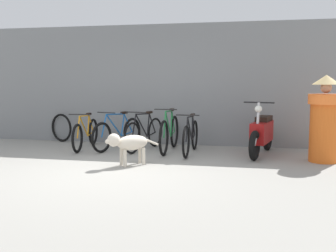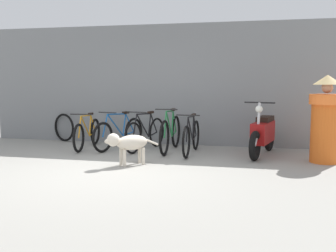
{
  "view_description": "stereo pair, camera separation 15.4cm",
  "coord_description": "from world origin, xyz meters",
  "px_view_note": "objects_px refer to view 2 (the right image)",
  "views": [
    {
      "loc": [
        2.26,
        -5.93,
        1.46
      ],
      "look_at": [
        0.8,
        1.1,
        0.65
      ],
      "focal_mm": 42.0,
      "sensor_mm": 36.0,
      "label": 1
    },
    {
      "loc": [
        2.41,
        -5.89,
        1.46
      ],
      "look_at": [
        0.8,
        1.1,
        0.65
      ],
      "focal_mm": 42.0,
      "sensor_mm": 36.0,
      "label": 2
    }
  ],
  "objects_px": {
    "bicycle_1": "(119,133)",
    "motorcycle": "(263,134)",
    "spare_tire_left": "(64,127)",
    "person_in_robes": "(326,119)",
    "bicycle_0": "(87,134)",
    "bicycle_4": "(191,137)",
    "stray_dog": "(128,143)",
    "bicycle_3": "(170,134)",
    "bicycle_2": "(146,134)"
  },
  "relations": [
    {
      "from": "bicycle_1",
      "to": "motorcycle",
      "type": "relative_size",
      "value": 0.95
    },
    {
      "from": "bicycle_1",
      "to": "motorcycle",
      "type": "distance_m",
      "value": 3.06
    },
    {
      "from": "bicycle_0",
      "to": "motorcycle",
      "type": "xyz_separation_m",
      "value": [
        3.76,
        -0.03,
        0.1
      ]
    },
    {
      "from": "bicycle_1",
      "to": "bicycle_3",
      "type": "xyz_separation_m",
      "value": [
        1.16,
        -0.06,
        0.04
      ]
    },
    {
      "from": "bicycle_1",
      "to": "bicycle_2",
      "type": "relative_size",
      "value": 1.02
    },
    {
      "from": "person_in_robes",
      "to": "motorcycle",
      "type": "bearing_deg",
      "value": -23.04
    },
    {
      "from": "person_in_robes",
      "to": "bicycle_4",
      "type": "bearing_deg",
      "value": -7.84
    },
    {
      "from": "motorcycle",
      "to": "person_in_robes",
      "type": "height_order",
      "value": "person_in_robes"
    },
    {
      "from": "bicycle_3",
      "to": "bicycle_0",
      "type": "bearing_deg",
      "value": -88.28
    },
    {
      "from": "bicycle_2",
      "to": "stray_dog",
      "type": "height_order",
      "value": "bicycle_2"
    },
    {
      "from": "bicycle_0",
      "to": "bicycle_2",
      "type": "height_order",
      "value": "bicycle_2"
    },
    {
      "from": "bicycle_0",
      "to": "bicycle_2",
      "type": "distance_m",
      "value": 1.32
    },
    {
      "from": "bicycle_4",
      "to": "bicycle_2",
      "type": "bearing_deg",
      "value": -100.99
    },
    {
      "from": "motorcycle",
      "to": "person_in_robes",
      "type": "distance_m",
      "value": 1.23
    },
    {
      "from": "bicycle_0",
      "to": "spare_tire_left",
      "type": "distance_m",
      "value": 1.26
    },
    {
      "from": "bicycle_3",
      "to": "motorcycle",
      "type": "bearing_deg",
      "value": 89.08
    },
    {
      "from": "person_in_robes",
      "to": "spare_tire_left",
      "type": "xyz_separation_m",
      "value": [
        -5.83,
        1.26,
        -0.45
      ]
    },
    {
      "from": "stray_dog",
      "to": "spare_tire_left",
      "type": "distance_m",
      "value": 3.35
    },
    {
      "from": "stray_dog",
      "to": "person_in_robes",
      "type": "distance_m",
      "value": 3.57
    },
    {
      "from": "motorcycle",
      "to": "spare_tire_left",
      "type": "xyz_separation_m",
      "value": [
        -4.74,
        0.82,
        -0.08
      ]
    },
    {
      "from": "bicycle_2",
      "to": "stray_dog",
      "type": "xyz_separation_m",
      "value": [
        0.14,
        -1.57,
        0.05
      ]
    },
    {
      "from": "stray_dog",
      "to": "person_in_robes",
      "type": "bearing_deg",
      "value": 153.29
    },
    {
      "from": "bicycle_3",
      "to": "bicycle_4",
      "type": "bearing_deg",
      "value": 68.63
    },
    {
      "from": "bicycle_1",
      "to": "person_in_robes",
      "type": "bearing_deg",
      "value": 100.3
    },
    {
      "from": "bicycle_3",
      "to": "motorcycle",
      "type": "height_order",
      "value": "motorcycle"
    },
    {
      "from": "bicycle_2",
      "to": "bicycle_4",
      "type": "distance_m",
      "value": 1.06
    },
    {
      "from": "spare_tire_left",
      "to": "stray_dog",
      "type": "bearing_deg",
      "value": -43.38
    },
    {
      "from": "bicycle_0",
      "to": "bicycle_2",
      "type": "xyz_separation_m",
      "value": [
        1.32,
        0.06,
        0.03
      ]
    },
    {
      "from": "bicycle_0",
      "to": "bicycle_3",
      "type": "xyz_separation_m",
      "value": [
        1.87,
        0.03,
        0.05
      ]
    },
    {
      "from": "bicycle_3",
      "to": "motorcycle",
      "type": "distance_m",
      "value": 1.89
    },
    {
      "from": "bicycle_1",
      "to": "bicycle_2",
      "type": "xyz_separation_m",
      "value": [
        0.61,
        -0.02,
        0.01
      ]
    },
    {
      "from": "motorcycle",
      "to": "spare_tire_left",
      "type": "relative_size",
      "value": 2.55
    },
    {
      "from": "motorcycle",
      "to": "person_in_robes",
      "type": "relative_size",
      "value": 1.11
    },
    {
      "from": "bicycle_2",
      "to": "spare_tire_left",
      "type": "relative_size",
      "value": 2.37
    },
    {
      "from": "bicycle_0",
      "to": "spare_tire_left",
      "type": "xyz_separation_m",
      "value": [
        -0.98,
        0.79,
        0.02
      ]
    },
    {
      "from": "bicycle_2",
      "to": "person_in_robes",
      "type": "height_order",
      "value": "person_in_robes"
    },
    {
      "from": "bicycle_2",
      "to": "stray_dog",
      "type": "distance_m",
      "value": 1.58
    },
    {
      "from": "bicycle_0",
      "to": "bicycle_2",
      "type": "bearing_deg",
      "value": 87.22
    },
    {
      "from": "bicycle_2",
      "to": "person_in_robes",
      "type": "bearing_deg",
      "value": 95.03
    },
    {
      "from": "motorcycle",
      "to": "spare_tire_left",
      "type": "height_order",
      "value": "motorcycle"
    },
    {
      "from": "bicycle_4",
      "to": "stray_dog",
      "type": "xyz_separation_m",
      "value": [
        -0.89,
        -1.35,
        0.06
      ]
    },
    {
      "from": "person_in_robes",
      "to": "bicycle_2",
      "type": "bearing_deg",
      "value": -9.44
    },
    {
      "from": "bicycle_0",
      "to": "stray_dog",
      "type": "xyz_separation_m",
      "value": [
        1.46,
        -1.51,
        0.07
      ]
    },
    {
      "from": "stray_dog",
      "to": "bicycle_3",
      "type": "bearing_deg",
      "value": -148.74
    },
    {
      "from": "bicycle_1",
      "to": "stray_dog",
      "type": "xyz_separation_m",
      "value": [
        0.75,
        -1.6,
        0.06
      ]
    },
    {
      "from": "bicycle_0",
      "to": "bicycle_4",
      "type": "xyz_separation_m",
      "value": [
        2.35,
        -0.17,
        0.02
      ]
    },
    {
      "from": "bicycle_0",
      "to": "spare_tire_left",
      "type": "height_order",
      "value": "bicycle_0"
    },
    {
      "from": "bicycle_2",
      "to": "bicycle_4",
      "type": "bearing_deg",
      "value": 91.23
    },
    {
      "from": "person_in_robes",
      "to": "spare_tire_left",
      "type": "distance_m",
      "value": 5.98
    },
    {
      "from": "spare_tire_left",
      "to": "person_in_robes",
      "type": "bearing_deg",
      "value": -12.21
    }
  ]
}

